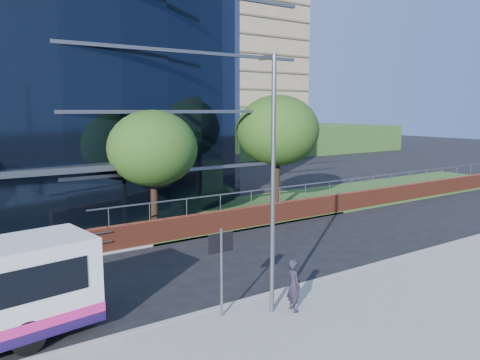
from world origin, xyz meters
TOP-DOWN VIEW (x-y plane):
  - ground at (0.00, 0.00)m, footprint 200.00×200.00m
  - kerb at (0.00, -1.00)m, footprint 80.00×0.25m
  - yellow_line_outer at (0.00, -0.80)m, footprint 80.00×0.08m
  - yellow_line_inner at (0.00, -0.65)m, footprint 80.00×0.08m
  - grass_verge at (24.00, 11.00)m, footprint 36.00×8.00m
  - retaining_wall at (20.00, 7.30)m, footprint 34.00×0.40m
  - apartment_block at (32.00, 57.21)m, footprint 60.00×42.00m
  - street_sign at (4.50, -1.59)m, footprint 0.85×0.09m
  - tree_far_c at (7.00, 9.00)m, footprint 4.62×4.62m
  - tree_far_d at (16.00, 10.00)m, footprint 5.28×5.28m
  - tree_dist_e at (24.00, 40.00)m, footprint 4.62×4.62m
  - tree_dist_f at (40.00, 42.00)m, footprint 4.29×4.29m
  - streetlight_east at (6.00, -2.17)m, footprint 0.15×0.77m
  - pedestrian at (6.61, -2.54)m, footprint 0.53×0.69m

SIDE VIEW (x-z plane):
  - ground at x=0.00m, z-range 0.00..0.00m
  - yellow_line_outer at x=0.00m, z-range 0.00..0.01m
  - yellow_line_inner at x=0.00m, z-range 0.00..0.01m
  - grass_verge at x=24.00m, z-range 0.00..0.12m
  - kerb at x=0.00m, z-range 0.00..0.16m
  - retaining_wall at x=20.00m, z-range -0.44..1.67m
  - pedestrian at x=6.61m, z-range 0.15..1.84m
  - street_sign at x=4.50m, z-range 0.75..3.55m
  - tree_dist_f at x=40.00m, z-range 1.19..7.23m
  - streetlight_east at x=6.00m, z-range 0.44..8.44m
  - tree_far_c at x=7.00m, z-range 1.28..7.79m
  - tree_dist_e at x=24.00m, z-range 1.28..7.79m
  - tree_far_d at x=16.00m, z-range 1.47..8.91m
  - apartment_block at x=32.00m, z-range -3.89..26.11m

